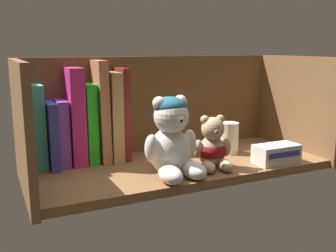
{
  "coord_description": "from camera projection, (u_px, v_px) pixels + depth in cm",
  "views": [
    {
      "loc": [
        -41.7,
        -80.77,
        29.98
      ],
      "look_at": [
        -3.42,
        0.0,
        11.57
      ],
      "focal_mm": 41.16,
      "sensor_mm": 36.0,
      "label": 1
    }
  ],
  "objects": [
    {
      "name": "shelf_board",
      "position": [
        181.0,
        167.0,
        0.95
      ],
      "size": [
        70.09,
        28.44,
        2.0
      ],
      "primitive_type": "cube",
      "color": "brown",
      "rests_on": "ground"
    },
    {
      "name": "teddy_bear_larger",
      "position": [
        172.0,
        139.0,
        0.84
      ],
      "size": [
        13.06,
        13.38,
        17.74
      ],
      "color": "white",
      "rests_on": "shelf_board"
    },
    {
      "name": "book_1",
      "position": [
        50.0,
        134.0,
        0.91
      ],
      "size": [
        2.11,
        13.67,
        15.59
      ],
      "primitive_type": "cube",
      "color": "#373B9C",
      "rests_on": "shelf_board"
    },
    {
      "name": "book_6",
      "position": [
        110.0,
        116.0,
        0.97
      ],
      "size": [
        2.74,
        13.56,
        22.05
      ],
      "primitive_type": "cube",
      "color": "#A8834B",
      "rests_on": "shelf_board"
    },
    {
      "name": "pillar_candle",
      "position": [
        229.0,
        138.0,
        1.03
      ],
      "size": [
        4.79,
        4.79,
        8.34
      ],
      "primitive_type": "cylinder",
      "color": "silver",
      "rests_on": "shelf_board"
    },
    {
      "name": "shelf_side_panel_left",
      "position": [
        22.0,
        129.0,
        0.77
      ],
      "size": [
        1.6,
        30.84,
        27.53
      ],
      "primitive_type": "cube",
      "color": "brown",
      "rests_on": "ground"
    },
    {
      "name": "book_0",
      "position": [
        36.0,
        126.0,
        0.9
      ],
      "size": [
        3.32,
        9.56,
        19.62
      ],
      "primitive_type": "cube",
      "color": "#43AEA1",
      "rests_on": "shelf_board"
    },
    {
      "name": "book_7",
      "position": [
        120.0,
        113.0,
        0.98
      ],
      "size": [
        1.66,
        11.68,
        22.97
      ],
      "primitive_type": "cube",
      "color": "maroon",
      "rests_on": "shelf_board"
    },
    {
      "name": "book_4",
      "position": [
        88.0,
        123.0,
        0.95
      ],
      "size": [
        2.58,
        10.19,
        19.35
      ],
      "primitive_type": "cube",
      "color": "green",
      "rests_on": "shelf_board"
    },
    {
      "name": "book_5",
      "position": [
        99.0,
        111.0,
        0.95
      ],
      "size": [
        2.67,
        12.31,
        24.93
      ],
      "primitive_type": "cube",
      "rotation": [
        0.0,
        -0.02,
        0.0
      ],
      "color": "#B26F4A",
      "rests_on": "shelf_board"
    },
    {
      "name": "shelf_back_panel",
      "position": [
        156.0,
        107.0,
        1.05
      ],
      "size": [
        72.49,
        1.2,
        27.53
      ],
      "primitive_type": "cube",
      "color": "brown",
      "rests_on": "ground"
    },
    {
      "name": "book_3",
      "position": [
        74.0,
        116.0,
        0.93
      ],
      "size": [
        3.4,
        10.85,
        23.28
      ],
      "primitive_type": "cube",
      "color": "#C42571",
      "rests_on": "shelf_board"
    },
    {
      "name": "book_2",
      "position": [
        62.0,
        132.0,
        0.92
      ],
      "size": [
        2.45,
        9.58,
        15.74
      ],
      "primitive_type": "cube",
      "color": "purple",
      "rests_on": "shelf_board"
    },
    {
      "name": "small_product_box",
      "position": [
        276.0,
        154.0,
        0.94
      ],
      "size": [
        11.08,
        5.89,
        4.59
      ],
      "color": "silver",
      "rests_on": "shelf_board"
    },
    {
      "name": "teddy_bear_smaller",
      "position": [
        213.0,
        148.0,
        0.9
      ],
      "size": [
        9.41,
        10.03,
        12.57
      ],
      "color": "tan",
      "rests_on": "shelf_board"
    },
    {
      "name": "shelf_side_panel_right",
      "position": [
        295.0,
        106.0,
        1.07
      ],
      "size": [
        1.6,
        30.84,
        27.53
      ],
      "primitive_type": "cube",
      "color": "brown",
      "rests_on": "ground"
    }
  ]
}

